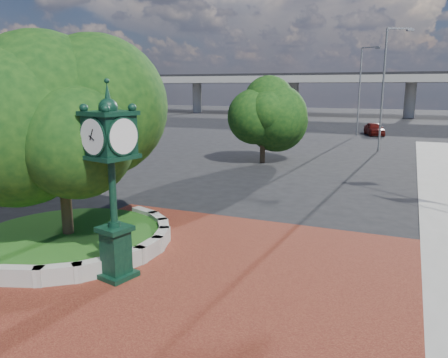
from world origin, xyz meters
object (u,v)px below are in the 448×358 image
at_px(post_clock, 112,175).
at_px(parked_car, 374,129).
at_px(street_lamp_near, 386,80).
at_px(street_lamp_far, 362,85).

bearing_deg(post_clock, parked_car, 84.98).
bearing_deg(post_clock, street_lamp_near, 79.99).
distance_m(parked_car, street_lamp_far, 5.09).
bearing_deg(street_lamp_near, street_lamp_far, 105.34).
height_order(post_clock, parked_car, post_clock).
distance_m(post_clock, street_lamp_far, 40.29).
xyz_separation_m(post_clock, street_lamp_far, (2.12, 40.15, 2.49)).
height_order(post_clock, street_lamp_far, street_lamp_far).
bearing_deg(street_lamp_far, parked_car, 36.39).
relative_size(street_lamp_near, street_lamp_far, 1.06).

